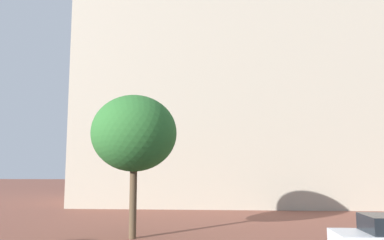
{
  "coord_description": "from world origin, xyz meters",
  "views": [
    {
      "loc": [
        1.06,
        -2.78,
        3.32
      ],
      "look_at": [
        0.27,
        10.2,
        4.85
      ],
      "focal_mm": 33.94,
      "sensor_mm": 36.0,
      "label": 1
    }
  ],
  "objects": [
    {
      "name": "landmark_building",
      "position": [
        2.66,
        28.92,
        11.82
      ],
      "size": [
        25.21,
        11.49,
        41.42
      ],
      "color": "#B2A893",
      "rests_on": "ground_plane"
    },
    {
      "name": "tree_curb_far",
      "position": [
        -2.56,
        13.5,
        4.64
      ],
      "size": [
        3.87,
        3.87,
        6.4
      ],
      "color": "brown",
      "rests_on": "ground_plane"
    }
  ]
}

